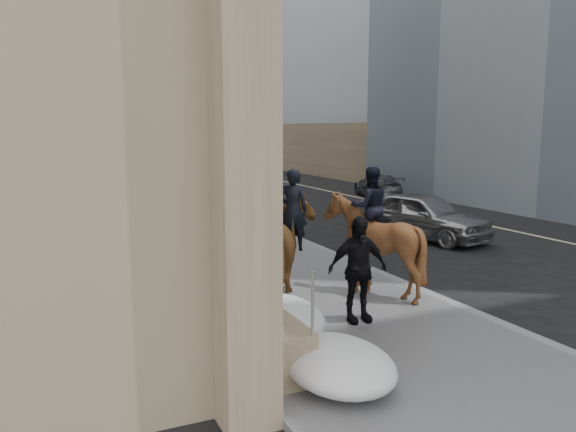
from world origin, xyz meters
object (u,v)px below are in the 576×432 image
object	(u,v)px
mounted_horse_right	(372,240)
car_silver	(423,216)
pedestrian	(358,269)
mounted_horse_left	(291,246)
car_grey	(378,186)

from	to	relation	value
mounted_horse_right	car_silver	size ratio (longest dim) A/B	0.60
mounted_horse_right	pedestrian	world-z (taller)	mounted_horse_right
mounted_horse_left	mounted_horse_right	size ratio (longest dim) A/B	1.02
pedestrian	car_silver	xyz separation A→B (m)	(6.40, 6.32, -0.33)
car_silver	car_grey	distance (m)	11.36
mounted_horse_left	car_grey	world-z (taller)	mounted_horse_left
mounted_horse_right	car_grey	distance (m)	18.27
mounted_horse_left	mounted_horse_right	bearing A→B (deg)	-168.73
mounted_horse_left	car_grey	bearing A→B (deg)	-105.28
car_silver	mounted_horse_right	bearing A→B (deg)	-152.90
mounted_horse_left	car_silver	size ratio (longest dim) A/B	0.61
pedestrian	car_grey	bearing A→B (deg)	60.99
mounted_horse_left	mounted_horse_right	xyz separation A→B (m)	(1.74, -0.38, 0.05)
mounted_horse_right	car_silver	bearing A→B (deg)	-121.23
mounted_horse_left	pedestrian	bearing A→B (deg)	130.72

